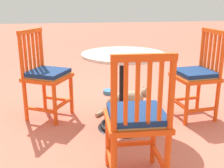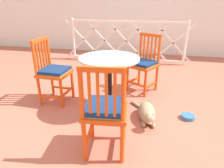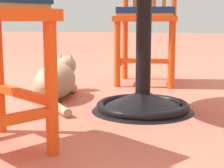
% 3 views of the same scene
% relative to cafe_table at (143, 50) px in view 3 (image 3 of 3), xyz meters
% --- Properties ---
extents(ground_plane, '(24.00, 24.00, 0.00)m').
position_rel_cafe_table_xyz_m(ground_plane, '(0.11, -0.20, -0.28)').
color(ground_plane, '#BC604C').
extents(cafe_table, '(0.76, 0.76, 0.73)m').
position_rel_cafe_table_xyz_m(cafe_table, '(0.00, 0.00, 0.00)').
color(cafe_table, black).
rests_on(cafe_table, ground_plane).
extents(orange_chair_at_corner, '(0.45, 0.45, 0.91)m').
position_rel_cafe_table_xyz_m(orange_chair_at_corner, '(0.15, -0.80, 0.16)').
color(orange_chair_at_corner, '#E04C14').
rests_on(orange_chair_at_corner, ground_plane).
extents(tabby_cat, '(0.39, 0.69, 0.23)m').
position_rel_cafe_table_xyz_m(tabby_cat, '(0.52, -0.17, -0.19)').
color(tabby_cat, '#9E896B').
rests_on(tabby_cat, ground_plane).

